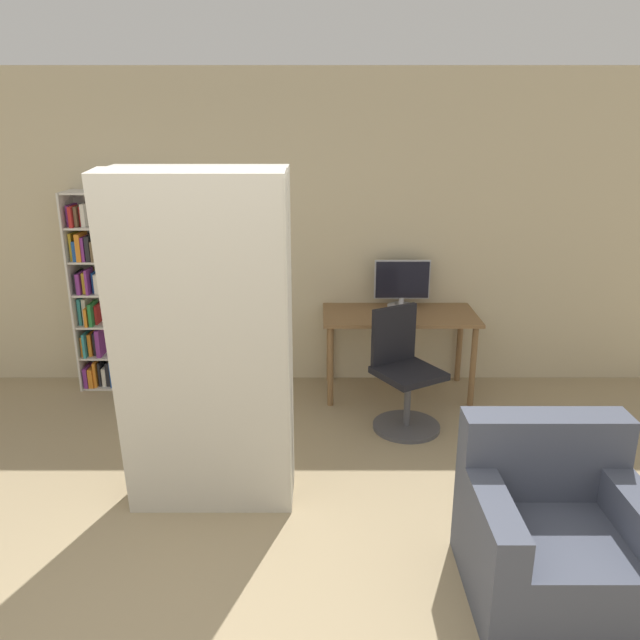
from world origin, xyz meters
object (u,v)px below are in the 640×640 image
at_px(mattress_near, 203,353).
at_px(armchair, 552,533).
at_px(mattress_far, 209,340).
at_px(office_chair, 403,380).
at_px(monitor, 401,284).
at_px(bookshelf, 109,295).

distance_m(mattress_near, armchair, 2.06).
relative_size(mattress_near, armchair, 2.41).
height_order(mattress_far, armchair, mattress_far).
bearing_deg(armchair, office_chair, 106.28).
distance_m(monitor, office_chair, 0.99).
bearing_deg(bookshelf, armchair, -40.98).
relative_size(office_chair, bookshelf, 0.54).
height_order(office_chair, mattress_near, mattress_near).
distance_m(mattress_near, mattress_far, 0.23).
relative_size(office_chair, mattress_near, 0.46).
bearing_deg(office_chair, armchair, -73.72).
distance_m(monitor, mattress_far, 2.18).
distance_m(monitor, mattress_near, 2.36).
bearing_deg(monitor, armchair, -80.09).
relative_size(office_chair, armchair, 1.10).
relative_size(mattress_near, mattress_far, 1.00).
xyz_separation_m(monitor, bookshelf, (-2.54, 0.01, -0.10)).
relative_size(bookshelf, armchair, 2.03).
relative_size(monitor, office_chair, 0.51).
bearing_deg(mattress_far, mattress_near, -90.00).
relative_size(bookshelf, mattress_near, 0.84).
height_order(mattress_near, armchair, mattress_near).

